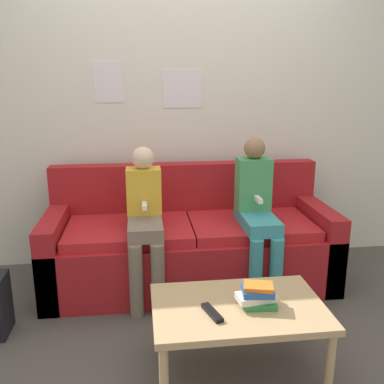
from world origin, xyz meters
name	(u,v)px	position (x,y,z in m)	size (l,w,h in m)	color
ground_plane	(199,315)	(0.00, 0.00, 0.00)	(10.00, 10.00, 0.00)	#4C4742
wall_back	(182,104)	(0.00, 1.00, 1.30)	(8.00, 0.06, 2.60)	silver
couch	(190,244)	(0.00, 0.51, 0.29)	(2.08, 0.79, 0.86)	maroon
coffee_table	(238,312)	(0.12, -0.56, 0.34)	(0.88, 0.57, 0.38)	tan
person_left	(145,217)	(-0.33, 0.31, 0.59)	(0.24, 0.55, 1.05)	#756656
person_right	(257,209)	(0.46, 0.32, 0.61)	(0.24, 0.55, 1.10)	teal
tv_remote	(212,313)	(-0.03, -0.63, 0.39)	(0.09, 0.17, 0.02)	black
book_stack	(258,295)	(0.22, -0.57, 0.44)	(0.21, 0.15, 0.12)	#2D8442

